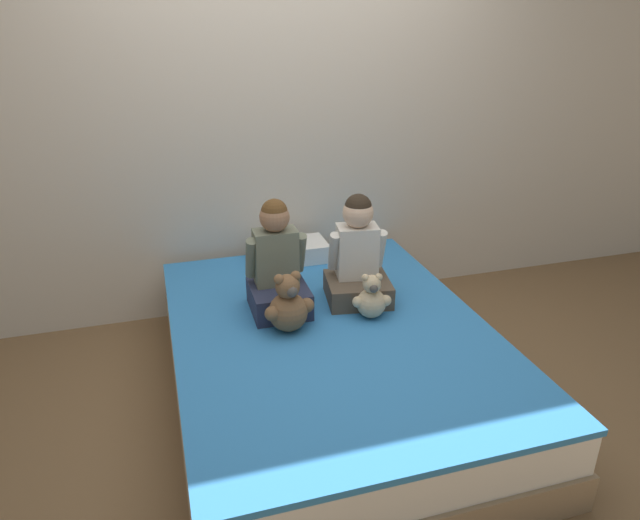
# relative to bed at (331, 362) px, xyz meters

# --- Properties ---
(ground_plane) EXTENTS (14.00, 14.00, 0.00)m
(ground_plane) POSITION_rel_bed_xyz_m (0.00, 0.00, -0.20)
(ground_plane) COLOR brown
(wall_behind_bed) EXTENTS (8.00, 0.06, 2.50)m
(wall_behind_bed) POSITION_rel_bed_xyz_m (0.00, 1.12, 1.05)
(wall_behind_bed) COLOR beige
(wall_behind_bed) RESTS_ON ground_plane
(bed) EXTENTS (1.54, 2.05, 0.40)m
(bed) POSITION_rel_bed_xyz_m (0.00, 0.00, 0.00)
(bed) COLOR #997F60
(bed) RESTS_ON ground_plane
(child_on_left) EXTENTS (0.31, 0.33, 0.59)m
(child_on_left) POSITION_rel_bed_xyz_m (-0.21, 0.26, 0.43)
(child_on_left) COLOR #282D47
(child_on_left) RESTS_ON bed
(child_on_right) EXTENTS (0.37, 0.36, 0.58)m
(child_on_right) POSITION_rel_bed_xyz_m (0.23, 0.27, 0.43)
(child_on_right) COLOR brown
(child_on_right) RESTS_ON bed
(teddy_bear_held_by_left_child) EXTENTS (0.25, 0.19, 0.30)m
(teddy_bear_held_by_left_child) POSITION_rel_bed_xyz_m (-0.21, 0.04, 0.33)
(teddy_bear_held_by_left_child) COLOR brown
(teddy_bear_held_by_left_child) RESTS_ON bed
(teddy_bear_held_by_right_child) EXTENTS (0.20, 0.15, 0.24)m
(teddy_bear_held_by_right_child) POSITION_rel_bed_xyz_m (0.23, 0.04, 0.30)
(teddy_bear_held_by_right_child) COLOR #D1B78E
(teddy_bear_held_by_right_child) RESTS_ON bed
(pillow_at_headboard) EXTENTS (0.47, 0.26, 0.11)m
(pillow_at_headboard) POSITION_rel_bed_xyz_m (0.00, 0.86, 0.26)
(pillow_at_headboard) COLOR white
(pillow_at_headboard) RESTS_ON bed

